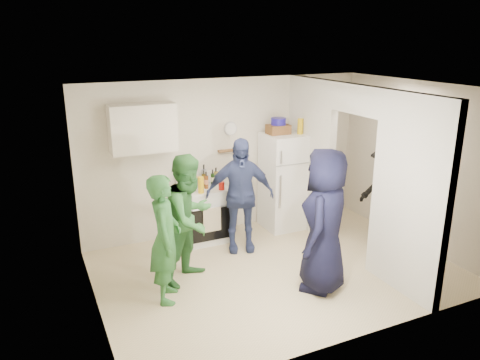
{
  "coord_description": "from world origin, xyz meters",
  "views": [
    {
      "loc": [
        -2.92,
        -5.09,
        3.13
      ],
      "look_at": [
        -0.37,
        0.4,
        1.25
      ],
      "focal_mm": 35.0,
      "sensor_mm": 36.0,
      "label": 1
    }
  ],
  "objects_px": {
    "wicker_basket": "(278,129)",
    "person_navy": "(325,221)",
    "yellow_cup_stack_top": "(300,126)",
    "person_green_left": "(165,239)",
    "fridge": "(284,181)",
    "person_denim": "(240,195)",
    "person_nook": "(387,193)",
    "stove": "(204,214)",
    "blue_bowl": "(278,121)",
    "person_green_center": "(190,219)"
  },
  "relations": [
    {
      "from": "stove",
      "to": "person_denim",
      "type": "distance_m",
      "value": 0.78
    },
    {
      "from": "person_green_center",
      "to": "yellow_cup_stack_top",
      "type": "bearing_deg",
      "value": -11.34
    },
    {
      "from": "person_green_center",
      "to": "person_denim",
      "type": "height_order",
      "value": "person_denim"
    },
    {
      "from": "person_green_left",
      "to": "blue_bowl",
      "type": "bearing_deg",
      "value": -38.32
    },
    {
      "from": "blue_bowl",
      "to": "person_denim",
      "type": "xyz_separation_m",
      "value": [
        -0.94,
        -0.55,
        -0.94
      ]
    },
    {
      "from": "fridge",
      "to": "person_nook",
      "type": "xyz_separation_m",
      "value": [
        1.17,
        -1.17,
        -0.01
      ]
    },
    {
      "from": "stove",
      "to": "fridge",
      "type": "height_order",
      "value": "fridge"
    },
    {
      "from": "person_green_left",
      "to": "person_nook",
      "type": "relative_size",
      "value": 1.01
    },
    {
      "from": "stove",
      "to": "fridge",
      "type": "distance_m",
      "value": 1.46
    },
    {
      "from": "fridge",
      "to": "person_green_center",
      "type": "xyz_separation_m",
      "value": [
        -2.0,
        -1.05,
        0.05
      ]
    },
    {
      "from": "person_green_left",
      "to": "person_green_center",
      "type": "bearing_deg",
      "value": -30.64
    },
    {
      "from": "wicker_basket",
      "to": "person_navy",
      "type": "distance_m",
      "value": 2.22
    },
    {
      "from": "stove",
      "to": "person_green_left",
      "type": "relative_size",
      "value": 0.55
    },
    {
      "from": "person_denim",
      "to": "person_nook",
      "type": "relative_size",
      "value": 1.1
    },
    {
      "from": "stove",
      "to": "blue_bowl",
      "type": "bearing_deg",
      "value": 0.87
    },
    {
      "from": "person_green_center",
      "to": "person_nook",
      "type": "height_order",
      "value": "person_green_center"
    },
    {
      "from": "person_nook",
      "to": "blue_bowl",
      "type": "bearing_deg",
      "value": -139.18
    },
    {
      "from": "yellow_cup_stack_top",
      "to": "person_denim",
      "type": "height_order",
      "value": "yellow_cup_stack_top"
    },
    {
      "from": "yellow_cup_stack_top",
      "to": "person_nook",
      "type": "xyz_separation_m",
      "value": [
        0.95,
        -1.07,
        -0.94
      ]
    },
    {
      "from": "person_green_center",
      "to": "person_denim",
      "type": "xyz_separation_m",
      "value": [
        0.96,
        0.55,
        0.01
      ]
    },
    {
      "from": "stove",
      "to": "yellow_cup_stack_top",
      "type": "relative_size",
      "value": 3.5
    },
    {
      "from": "stove",
      "to": "person_navy",
      "type": "distance_m",
      "value": 2.24
    },
    {
      "from": "stove",
      "to": "person_denim",
      "type": "bearing_deg",
      "value": -54.89
    },
    {
      "from": "blue_bowl",
      "to": "person_navy",
      "type": "distance_m",
      "value": 2.27
    },
    {
      "from": "person_green_left",
      "to": "person_navy",
      "type": "height_order",
      "value": "person_navy"
    },
    {
      "from": "person_green_left",
      "to": "person_navy",
      "type": "bearing_deg",
      "value": -87.3
    },
    {
      "from": "person_navy",
      "to": "person_denim",
      "type": "bearing_deg",
      "value": -114.59
    },
    {
      "from": "yellow_cup_stack_top",
      "to": "person_nook",
      "type": "relative_size",
      "value": 0.16
    },
    {
      "from": "fridge",
      "to": "person_green_center",
      "type": "relative_size",
      "value": 0.94
    },
    {
      "from": "wicker_basket",
      "to": "yellow_cup_stack_top",
      "type": "bearing_deg",
      "value": -25.11
    },
    {
      "from": "wicker_basket",
      "to": "person_green_center",
      "type": "distance_m",
      "value": 2.35
    },
    {
      "from": "wicker_basket",
      "to": "person_navy",
      "type": "xyz_separation_m",
      "value": [
        -0.46,
        -2.03,
        -0.75
      ]
    },
    {
      "from": "yellow_cup_stack_top",
      "to": "stove",
      "type": "bearing_deg",
      "value": 175.45
    },
    {
      "from": "fridge",
      "to": "yellow_cup_stack_top",
      "type": "height_order",
      "value": "yellow_cup_stack_top"
    },
    {
      "from": "stove",
      "to": "yellow_cup_stack_top",
      "type": "height_order",
      "value": "yellow_cup_stack_top"
    },
    {
      "from": "blue_bowl",
      "to": "yellow_cup_stack_top",
      "type": "height_order",
      "value": "blue_bowl"
    },
    {
      "from": "person_nook",
      "to": "person_green_center",
      "type": "bearing_deg",
      "value": -97.69
    },
    {
      "from": "blue_bowl",
      "to": "person_green_left",
      "type": "xyz_separation_m",
      "value": [
        -2.34,
        -1.46,
        -1.01
      ]
    },
    {
      "from": "fridge",
      "to": "person_denim",
      "type": "relative_size",
      "value": 0.93
    },
    {
      "from": "wicker_basket",
      "to": "person_denim",
      "type": "bearing_deg",
      "value": -149.64
    },
    {
      "from": "person_denim",
      "to": "yellow_cup_stack_top",
      "type": "bearing_deg",
      "value": 35.54
    },
    {
      "from": "person_denim",
      "to": "stove",
      "type": "bearing_deg",
      "value": 143.02
    },
    {
      "from": "fridge",
      "to": "yellow_cup_stack_top",
      "type": "distance_m",
      "value": 0.96
    },
    {
      "from": "stove",
      "to": "person_navy",
      "type": "relative_size",
      "value": 0.47
    },
    {
      "from": "wicker_basket",
      "to": "blue_bowl",
      "type": "height_order",
      "value": "blue_bowl"
    },
    {
      "from": "yellow_cup_stack_top",
      "to": "person_green_center",
      "type": "xyz_separation_m",
      "value": [
        -2.22,
        -0.95,
        -0.87
      ]
    },
    {
      "from": "yellow_cup_stack_top",
      "to": "person_green_left",
      "type": "distance_m",
      "value": 3.11
    },
    {
      "from": "person_denim",
      "to": "person_green_left",
      "type": "bearing_deg",
      "value": -129.21
    },
    {
      "from": "yellow_cup_stack_top",
      "to": "person_green_left",
      "type": "bearing_deg",
      "value": -153.86
    },
    {
      "from": "blue_bowl",
      "to": "person_nook",
      "type": "distance_m",
      "value": 2.04
    }
  ]
}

